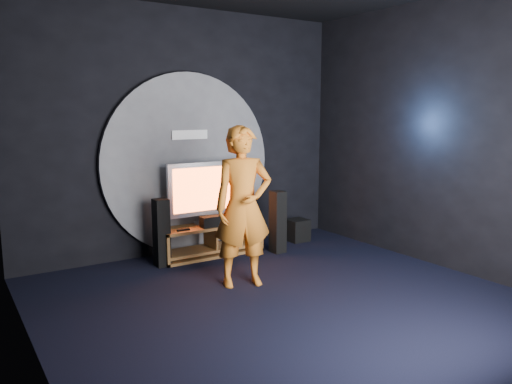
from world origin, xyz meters
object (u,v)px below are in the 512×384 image
at_px(tower_speaker_right, 278,222).
at_px(player, 243,207).
at_px(tower_speaker_left, 161,233).
at_px(media_console, 211,242).
at_px(subwoofer, 297,230).
at_px(tv, 208,190).

xyz_separation_m(tower_speaker_right, player, (-1.14, -0.90, 0.49)).
relative_size(tower_speaker_left, tower_speaker_right, 1.00).
distance_m(tower_speaker_left, tower_speaker_right, 1.71).
distance_m(media_console, tower_speaker_right, 1.01).
relative_size(media_console, player, 0.80).
xyz_separation_m(tower_speaker_left, player, (0.54, -1.21, 0.49)).
bearing_deg(subwoofer, media_console, 179.10).
bearing_deg(subwoofer, player, -144.51).
bearing_deg(tv, media_console, -84.36).
bearing_deg(media_console, tv, 95.64).
relative_size(subwoofer, player, 0.18).
bearing_deg(tv, tower_speaker_right, -27.03).
height_order(media_console, tv, tv).
relative_size(tv, tower_speaker_left, 1.34).
bearing_deg(tower_speaker_left, tower_speaker_right, -10.27).
bearing_deg(tv, player, -99.90).
xyz_separation_m(media_console, tower_speaker_left, (-0.79, -0.09, 0.26)).
bearing_deg(subwoofer, tower_speaker_left, -178.44).
bearing_deg(tower_speaker_left, subwoofer, 1.56).
height_order(media_console, tower_speaker_right, tower_speaker_right).
xyz_separation_m(subwoofer, player, (-1.78, -1.27, 0.77)).
bearing_deg(tv, subwoofer, -3.39).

